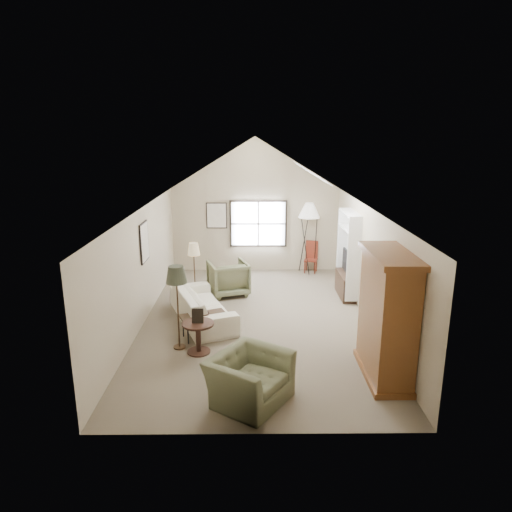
{
  "coord_description": "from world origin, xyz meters",
  "views": [
    {
      "loc": [
        -0.09,
        -9.52,
        4.06
      ],
      "look_at": [
        0.0,
        0.4,
        1.4
      ],
      "focal_mm": 32.0,
      "sensor_mm": 36.0,
      "label": 1
    }
  ],
  "objects_px": {
    "sofa": "(202,305)",
    "armoire": "(387,316)",
    "armchair_far": "(228,278)",
    "coffee_table": "(204,326)",
    "side_chair": "(311,257)",
    "side_table": "(198,338)",
    "armchair_near": "(249,379)"
  },
  "relations": [
    {
      "from": "armchair_far",
      "to": "coffee_table",
      "type": "relative_size",
      "value": 1.04
    },
    {
      "from": "armoire",
      "to": "sofa",
      "type": "bearing_deg",
      "value": 143.89
    },
    {
      "from": "coffee_table",
      "to": "side_chair",
      "type": "relative_size",
      "value": 0.98
    },
    {
      "from": "side_table",
      "to": "armchair_near",
      "type": "bearing_deg",
      "value": -59.09
    },
    {
      "from": "armchair_near",
      "to": "side_table",
      "type": "xyz_separation_m",
      "value": [
        -0.98,
        1.64,
        -0.08
      ]
    },
    {
      "from": "armchair_near",
      "to": "sofa",
      "type": "bearing_deg",
      "value": 52.71
    },
    {
      "from": "sofa",
      "to": "armchair_near",
      "type": "distance_m",
      "value": 3.42
    },
    {
      "from": "sofa",
      "to": "coffee_table",
      "type": "height_order",
      "value": "sofa"
    },
    {
      "from": "sofa",
      "to": "armoire",
      "type": "bearing_deg",
      "value": -147.57
    },
    {
      "from": "armoire",
      "to": "side_table",
      "type": "bearing_deg",
      "value": 165.1
    },
    {
      "from": "armchair_near",
      "to": "armchair_far",
      "type": "bearing_deg",
      "value": 40.94
    },
    {
      "from": "side_chair",
      "to": "side_table",
      "type": "bearing_deg",
      "value": -102.23
    },
    {
      "from": "armchair_far",
      "to": "armchair_near",
      "type": "bearing_deg",
      "value": 78.46
    },
    {
      "from": "armchair_near",
      "to": "side_table",
      "type": "distance_m",
      "value": 1.91
    },
    {
      "from": "armchair_near",
      "to": "armchair_far",
      "type": "xyz_separation_m",
      "value": [
        -0.58,
        4.93,
        0.06
      ]
    },
    {
      "from": "armchair_near",
      "to": "coffee_table",
      "type": "height_order",
      "value": "armchair_near"
    },
    {
      "from": "sofa",
      "to": "armchair_far",
      "type": "distance_m",
      "value": 1.77
    },
    {
      "from": "sofa",
      "to": "armchair_near",
      "type": "xyz_separation_m",
      "value": [
        1.08,
        -3.24,
        0.03
      ]
    },
    {
      "from": "sofa",
      "to": "armchair_near",
      "type": "height_order",
      "value": "armchair_near"
    },
    {
      "from": "coffee_table",
      "to": "side_table",
      "type": "xyz_separation_m",
      "value": [
        -0.04,
        -0.69,
        0.07
      ]
    },
    {
      "from": "sofa",
      "to": "side_chair",
      "type": "relative_size",
      "value": 2.57
    },
    {
      "from": "armchair_far",
      "to": "side_chair",
      "type": "distance_m",
      "value": 3.08
    },
    {
      "from": "armoire",
      "to": "armchair_far",
      "type": "relative_size",
      "value": 2.26
    },
    {
      "from": "coffee_table",
      "to": "side_chair",
      "type": "height_order",
      "value": "side_chair"
    },
    {
      "from": "sofa",
      "to": "side_chair",
      "type": "height_order",
      "value": "side_chair"
    },
    {
      "from": "armchair_far",
      "to": "side_chair",
      "type": "xyz_separation_m",
      "value": [
        2.39,
        1.93,
        0.03
      ]
    },
    {
      "from": "armchair_near",
      "to": "side_table",
      "type": "bearing_deg",
      "value": 65.14
    },
    {
      "from": "armchair_near",
      "to": "armchair_far",
      "type": "distance_m",
      "value": 4.97
    },
    {
      "from": "armchair_near",
      "to": "side_chair",
      "type": "bearing_deg",
      "value": 19.44
    },
    {
      "from": "side_table",
      "to": "side_chair",
      "type": "relative_size",
      "value": 0.64
    },
    {
      "from": "armoire",
      "to": "side_chair",
      "type": "bearing_deg",
      "value": 94.67
    },
    {
      "from": "armoire",
      "to": "armchair_far",
      "type": "distance_m",
      "value": 5.12
    }
  ]
}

